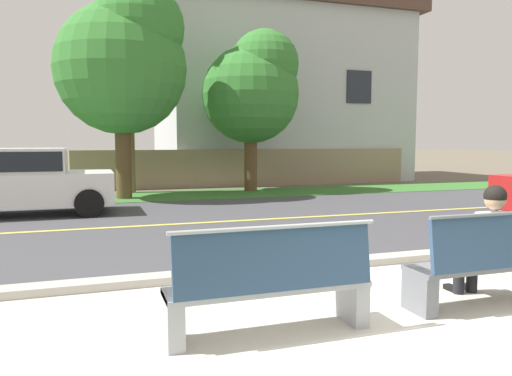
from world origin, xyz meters
TOP-DOWN VIEW (x-y plane):
  - ground_plane at (0.00, 8.00)m, footprint 140.00×140.00m
  - sidewalk_pavement at (0.00, 0.40)m, footprint 44.00×3.60m
  - curb_edge at (0.00, 2.35)m, footprint 44.00×0.30m
  - street_asphalt at (0.00, 6.50)m, footprint 52.00×8.00m
  - road_centre_line at (0.00, 6.50)m, footprint 48.00×0.14m
  - far_verge_grass at (0.00, 11.86)m, footprint 48.00×2.80m
  - bench_left at (-1.21, 0.43)m, footprint 1.81×0.48m
  - bench_right at (1.21, 0.43)m, footprint 1.81×0.48m
  - seated_person_white at (1.27, 0.60)m, footprint 0.52×0.68m
  - car_white_near at (-4.29, 8.90)m, footprint 4.30×1.86m
  - shade_tree_far_left at (-1.59, 11.49)m, footprint 3.79×3.79m
  - shade_tree_left at (2.64, 12.40)m, footprint 3.27×3.27m
  - garden_wall at (3.20, 14.29)m, footprint 13.00×0.36m
  - house_across_street at (5.43, 17.48)m, footprint 11.00×6.91m

SIDE VIEW (x-z plane):
  - ground_plane at x=0.00m, z-range 0.00..0.00m
  - street_asphalt at x=0.00m, z-range 0.00..0.01m
  - sidewalk_pavement at x=0.00m, z-range 0.00..0.01m
  - far_verge_grass at x=0.00m, z-range 0.00..0.02m
  - road_centre_line at x=0.00m, z-range 0.01..0.01m
  - curb_edge at x=0.00m, z-range 0.00..0.11m
  - bench_left at x=-1.21m, z-range -0.05..0.96m
  - bench_right at x=1.21m, z-range -0.05..0.96m
  - seated_person_white at x=1.27m, z-range 0.05..1.30m
  - garden_wall at x=3.20m, z-range 0.00..1.40m
  - car_white_near at x=-4.29m, z-range 0.08..1.62m
  - shade_tree_left at x=2.64m, z-range 0.80..6.19m
  - house_across_street at x=5.43m, z-range 0.05..7.70m
  - shade_tree_far_left at x=-1.59m, z-range 0.93..7.19m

